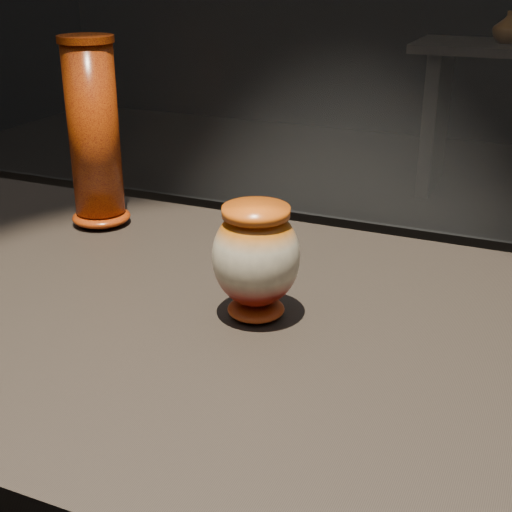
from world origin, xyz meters
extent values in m
cube|color=black|center=(0.00, 0.00, 0.88)|extent=(2.00, 0.80, 0.05)
ellipsoid|color=maroon|center=(-0.02, 0.02, 0.91)|extent=(0.10, 0.10, 0.02)
ellipsoid|color=beige|center=(-0.02, 0.02, 0.99)|extent=(0.15, 0.15, 0.14)
cylinder|color=#D16813|center=(-0.02, 0.02, 1.05)|extent=(0.11, 0.11, 0.01)
ellipsoid|color=#C74F0D|center=(-0.44, 0.24, 0.91)|extent=(0.11, 0.11, 0.03)
cylinder|color=#C74F0D|center=(-0.44, 0.24, 1.08)|extent=(0.09, 0.09, 0.30)
cylinder|color=#C74F0D|center=(-0.44, 0.24, 1.24)|extent=(0.10, 0.10, 0.01)
cube|color=black|center=(-0.39, 3.64, 0.42)|extent=(0.08, 0.50, 0.85)
imported|color=#8F4714|center=(-0.04, 3.64, 0.99)|extent=(0.21, 0.21, 0.18)
camera|label=1|loc=(0.33, -0.80, 1.37)|focal=50.00mm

